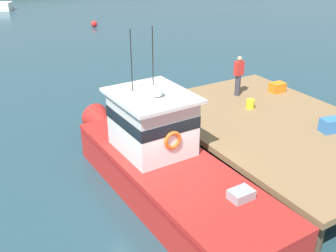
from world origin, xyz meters
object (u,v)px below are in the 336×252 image
(crate_stack_mid_dock, at_px, (330,125))
(deckhand_by_the_boat, at_px, (238,75))
(mooring_buoy_channel_marker, at_px, (94,24))
(crate_stack_near_edge, at_px, (277,87))
(bait_bucket, at_px, (250,104))
(main_fishing_boat, at_px, (163,163))

(crate_stack_mid_dock, relative_size, deckhand_by_the_boat, 0.37)
(crate_stack_mid_dock, distance_m, deckhand_by_the_boat, 4.26)
(crate_stack_mid_dock, height_order, deckhand_by_the_boat, deckhand_by_the_boat)
(deckhand_by_the_boat, distance_m, mooring_buoy_channel_marker, 21.39)
(crate_stack_near_edge, bearing_deg, deckhand_by_the_boat, 162.12)
(crate_stack_mid_dock, xyz_separation_m, mooring_buoy_channel_marker, (1.58, 25.40, -1.17))
(crate_stack_mid_dock, relative_size, mooring_buoy_channel_marker, 1.17)
(mooring_buoy_channel_marker, bearing_deg, bait_bucket, -96.34)
(crate_stack_near_edge, relative_size, mooring_buoy_channel_marker, 1.17)
(main_fishing_boat, height_order, deckhand_by_the_boat, main_fishing_boat)
(deckhand_by_the_boat, bearing_deg, crate_stack_near_edge, -17.88)
(crate_stack_near_edge, bearing_deg, main_fishing_boat, -161.12)
(bait_bucket, height_order, mooring_buoy_channel_marker, bait_bucket)
(mooring_buoy_channel_marker, bearing_deg, main_fishing_boat, -106.63)
(crate_stack_near_edge, xyz_separation_m, bait_bucket, (-2.13, -0.76, -0.03))
(main_fishing_boat, relative_size, crate_stack_mid_dock, 16.40)
(mooring_buoy_channel_marker, bearing_deg, crate_stack_near_edge, -90.98)
(main_fishing_boat, distance_m, mooring_buoy_channel_marker, 25.15)
(crate_stack_mid_dock, distance_m, crate_stack_near_edge, 3.84)
(main_fishing_boat, xyz_separation_m, bait_bucket, (4.69, 1.57, 0.36))
(crate_stack_near_edge, distance_m, deckhand_by_the_boat, 1.89)
(crate_stack_near_edge, bearing_deg, crate_stack_mid_dock, -108.44)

